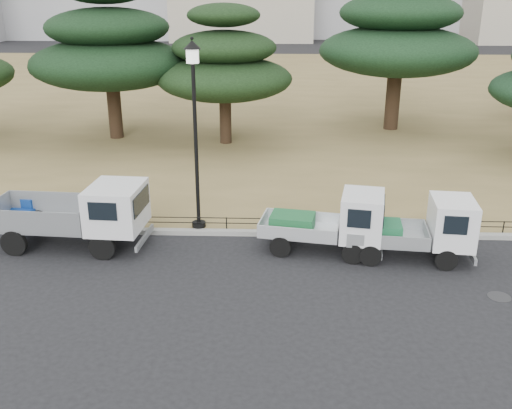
{
  "coord_description": "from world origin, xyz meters",
  "views": [
    {
      "loc": [
        0.61,
        -14.54,
        7.51
      ],
      "look_at": [
        0.0,
        2.0,
        1.3
      ],
      "focal_mm": 40.0,
      "sensor_mm": 36.0,
      "label": 1
    }
  ],
  "objects_px": {
    "truck_kei_rear": "(419,229)",
    "street_lamp": "(194,105)",
    "truck_kei_front": "(331,222)",
    "truck_large": "(78,212)",
    "tarp_pile": "(23,212)"
  },
  "relations": [
    {
      "from": "truck_large",
      "to": "truck_kei_front",
      "type": "bearing_deg",
      "value": 3.02
    },
    {
      "from": "truck_large",
      "to": "tarp_pile",
      "type": "distance_m",
      "value": 2.84
    },
    {
      "from": "truck_large",
      "to": "street_lamp",
      "type": "bearing_deg",
      "value": 24.45
    },
    {
      "from": "truck_kei_rear",
      "to": "truck_kei_front",
      "type": "bearing_deg",
      "value": 177.17
    },
    {
      "from": "truck_kei_front",
      "to": "truck_kei_rear",
      "type": "distance_m",
      "value": 2.58
    },
    {
      "from": "truck_kei_rear",
      "to": "street_lamp",
      "type": "bearing_deg",
      "value": 170.71
    },
    {
      "from": "truck_large",
      "to": "truck_kei_front",
      "type": "distance_m",
      "value": 7.78
    },
    {
      "from": "truck_large",
      "to": "truck_kei_rear",
      "type": "xyz_separation_m",
      "value": [
        10.33,
        -0.49,
        -0.19
      ]
    },
    {
      "from": "truck_kei_rear",
      "to": "tarp_pile",
      "type": "relative_size",
      "value": 2.11
    },
    {
      "from": "truck_large",
      "to": "street_lamp",
      "type": "height_order",
      "value": "street_lamp"
    },
    {
      "from": "truck_kei_front",
      "to": "street_lamp",
      "type": "bearing_deg",
      "value": 171.55
    },
    {
      "from": "truck_kei_rear",
      "to": "street_lamp",
      "type": "distance_m",
      "value": 7.75
    },
    {
      "from": "truck_kei_front",
      "to": "truck_kei_rear",
      "type": "height_order",
      "value": "truck_kei_front"
    },
    {
      "from": "truck_kei_rear",
      "to": "tarp_pile",
      "type": "height_order",
      "value": "truck_kei_rear"
    },
    {
      "from": "truck_kei_rear",
      "to": "street_lamp",
      "type": "height_order",
      "value": "street_lamp"
    }
  ]
}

